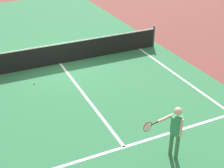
% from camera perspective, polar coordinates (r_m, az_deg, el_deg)
% --- Properties ---
extents(ground_plane, '(60.00, 60.00, 0.00)m').
position_cam_1_polar(ground_plane, '(14.79, -9.14, 3.58)').
color(ground_plane, brown).
extents(court_surface_inbounds, '(10.62, 24.40, 0.00)m').
position_cam_1_polar(court_surface_inbounds, '(14.79, -9.14, 3.59)').
color(court_surface_inbounds, '#2D7247').
rests_on(court_surface_inbounds, ground_plane).
extents(line_sideline_right, '(0.10, 11.89, 0.01)m').
position_cam_1_polar(line_sideline_right, '(12.04, 18.92, -3.91)').
color(line_sideline_right, white).
rests_on(line_sideline_right, ground_plane).
extents(line_service_near, '(8.22, 0.10, 0.01)m').
position_cam_1_polar(line_service_near, '(9.66, 2.20, -11.04)').
color(line_service_near, white).
rests_on(line_service_near, ground_plane).
extents(line_center_service, '(0.10, 6.40, 0.01)m').
position_cam_1_polar(line_center_service, '(12.07, -4.71, -2.19)').
color(line_center_service, white).
rests_on(line_center_service, ground_plane).
extents(net, '(9.86, 0.09, 1.07)m').
position_cam_1_polar(net, '(14.59, -9.29, 5.34)').
color(net, '#33383D').
rests_on(net, ground_plane).
extents(player_near, '(1.21, 0.41, 1.62)m').
position_cam_1_polar(player_near, '(8.88, 11.12, -7.54)').
color(player_near, '#3F7247').
rests_on(player_near, ground_plane).
extents(tennis_ball_near_net, '(0.07, 0.07, 0.07)m').
position_cam_1_polar(tennis_ball_near_net, '(13.23, -13.58, 0.12)').
color(tennis_ball_near_net, '#CCE033').
rests_on(tennis_ball_near_net, ground_plane).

